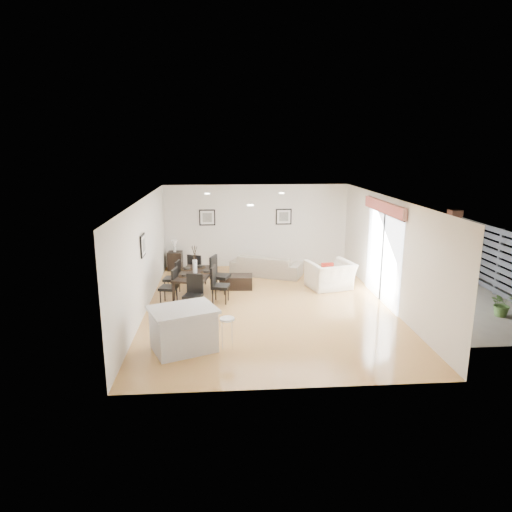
{
  "coord_description": "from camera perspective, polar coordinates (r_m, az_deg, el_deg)",
  "views": [
    {
      "loc": [
        -1.1,
        -10.76,
        3.92
      ],
      "look_at": [
        -0.27,
        0.4,
        1.2
      ],
      "focal_mm": 32.0,
      "sensor_mm": 36.0,
      "label": 1
    }
  ],
  "objects": [
    {
      "name": "framed_print_back_left",
      "position": [
        14.91,
        -6.12,
        4.8
      ],
      "size": [
        0.52,
        0.04,
        0.52
      ],
      "color": "black",
      "rests_on": "wall_back"
    },
    {
      "name": "ceiling",
      "position": [
        10.89,
        1.61,
        7.2
      ],
      "size": [
        6.0,
        8.0,
        0.02
      ],
      "primitive_type": "cube",
      "color": "white",
      "rests_on": "wall_back"
    },
    {
      "name": "dining_chair_efar",
      "position": [
        12.46,
        -4.85,
        -2.02
      ],
      "size": [
        0.59,
        0.59,
        1.02
      ],
      "rotation": [
        0.0,
        0.0,
        1.21
      ],
      "color": "black",
      "rests_on": "ground"
    },
    {
      "name": "armchair",
      "position": [
        12.96,
        9.24,
        -2.38
      ],
      "size": [
        1.41,
        1.3,
        0.76
      ],
      "primitive_type": "imported",
      "rotation": [
        0.0,
        0.0,
        3.41
      ],
      "color": "beige",
      "rests_on": "ground"
    },
    {
      "name": "sliding_door",
      "position": [
        12.0,
        15.63,
        2.3
      ],
      "size": [
        0.12,
        2.7,
        2.57
      ],
      "color": "white",
      "rests_on": "wall_right"
    },
    {
      "name": "dining_chair_foot",
      "position": [
        13.05,
        -7.49,
        -1.56
      ],
      "size": [
        0.55,
        0.55,
        0.94
      ],
      "rotation": [
        0.0,
        0.0,
        2.74
      ],
      "color": "black",
      "rests_on": "ground"
    },
    {
      "name": "kitchen_island",
      "position": [
        9.12,
        -9.05,
        -8.98
      ],
      "size": [
        1.5,
        1.35,
        0.86
      ],
      "rotation": [
        0.0,
        0.0,
        0.39
      ],
      "color": "#BBBBBE",
      "rests_on": "ground"
    },
    {
      "name": "bar_stool",
      "position": [
        9.04,
        -3.63,
        -8.27
      ],
      "size": [
        0.29,
        0.29,
        0.64
      ],
      "color": "white",
      "rests_on": "ground"
    },
    {
      "name": "cushion",
      "position": [
        12.77,
        8.91,
        -1.59
      ],
      "size": [
        0.34,
        0.13,
        0.33
      ],
      "primitive_type": "cube",
      "rotation": [
        0.0,
        0.0,
        3.22
      ],
      "color": "#A52115",
      "rests_on": "armchair"
    },
    {
      "name": "dining_chair_wnear",
      "position": [
        11.71,
        -10.55,
        -3.48
      ],
      "size": [
        0.5,
        0.5,
        0.93
      ],
      "rotation": [
        0.0,
        0.0,
        -1.79
      ],
      "color": "black",
      "rests_on": "ground"
    },
    {
      "name": "sofa",
      "position": [
        14.12,
        1.32,
        -1.16
      ],
      "size": [
        2.31,
        1.63,
        0.63
      ],
      "primitive_type": "imported",
      "rotation": [
        0.0,
        0.0,
        2.73
      ],
      "color": "#A29883",
      "rests_on": "ground"
    },
    {
      "name": "dining_table",
      "position": [
        12.04,
        -7.61,
        -2.4
      ],
      "size": [
        1.13,
        1.77,
        0.69
      ],
      "rotation": [
        0.0,
        0.0,
        -0.2
      ],
      "color": "black",
      "rests_on": "ground"
    },
    {
      "name": "side_table",
      "position": [
        14.95,
        -10.07,
        -0.6
      ],
      "size": [
        0.47,
        0.47,
        0.6
      ],
      "primitive_type": "cube",
      "rotation": [
        0.0,
        0.0,
        -0.05
      ],
      "color": "black",
      "rests_on": "ground"
    },
    {
      "name": "wall_back",
      "position": [
        15.02,
        0.04,
        3.79
      ],
      "size": [
        6.0,
        0.04,
        2.7
      ],
      "primitive_type": "cube",
      "color": "silver",
      "rests_on": "ground"
    },
    {
      "name": "courtyard_plant_b",
      "position": [
        14.36,
        24.01,
        -2.05
      ],
      "size": [
        0.42,
        0.42,
        0.66
      ],
      "primitive_type": "imported",
      "rotation": [
        0.0,
        0.0,
        -0.14
      ],
      "color": "#405F28",
      "rests_on": "ground"
    },
    {
      "name": "framed_print_back_right",
      "position": [
        15.04,
        3.48,
        4.93
      ],
      "size": [
        0.52,
        0.04,
        0.52
      ],
      "color": "black",
      "rests_on": "wall_back"
    },
    {
      "name": "table_lamp",
      "position": [
        14.82,
        -10.16,
        1.44
      ],
      "size": [
        0.2,
        0.2,
        0.38
      ],
      "color": "white",
      "rests_on": "side_table"
    },
    {
      "name": "dining_chair_wfar",
      "position": [
        12.5,
        -10.15,
        -2.4
      ],
      "size": [
        0.48,
        0.48,
        0.91
      ],
      "rotation": [
        0.0,
        0.0,
        -1.75
      ],
      "color": "black",
      "rests_on": "ground"
    },
    {
      "name": "vase",
      "position": [
        11.95,
        -7.66,
        -0.81
      ],
      "size": [
        0.88,
        1.38,
        0.73
      ],
      "color": "white",
      "rests_on": "dining_table"
    },
    {
      "name": "wall_left",
      "position": [
        11.23,
        -13.85,
        0.01
      ],
      "size": [
        0.04,
        8.0,
        2.7
      ],
      "primitive_type": "cube",
      "color": "silver",
      "rests_on": "ground"
    },
    {
      "name": "wall_right",
      "position": [
        11.8,
        16.22,
        0.51
      ],
      "size": [
        0.04,
        8.0,
        2.7
      ],
      "primitive_type": "cube",
      "color": "silver",
      "rests_on": "ground"
    },
    {
      "name": "framed_print_left_wall",
      "position": [
        10.96,
        -13.96,
        1.29
      ],
      "size": [
        0.04,
        0.52,
        0.52
      ],
      "rotation": [
        0.0,
        0.0,
        1.57
      ],
      "color": "black",
      "rests_on": "wall_left"
    },
    {
      "name": "dining_chair_head",
      "position": [
        11.1,
        -7.78,
        -4.37
      ],
      "size": [
        0.51,
        0.51,
        0.92
      ],
      "rotation": [
        0.0,
        0.0,
        -0.27
      ],
      "color": "black",
      "rests_on": "ground"
    },
    {
      "name": "courtyard",
      "position": [
        14.03,
        27.07,
        -0.21
      ],
      "size": [
        6.0,
        6.0,
        2.0
      ],
      "color": "gray",
      "rests_on": "ground"
    },
    {
      "name": "ground",
      "position": [
        11.51,
        1.52,
        -6.28
      ],
      "size": [
        8.0,
        8.0,
        0.0
      ],
      "primitive_type": "plane",
      "color": "tan",
      "rests_on": "ground"
    },
    {
      "name": "courtyard_plant_a",
      "position": [
        12.23,
        28.43,
        -5.27
      ],
      "size": [
        0.58,
        0.52,
        0.61
      ],
      "primitive_type": "imported",
      "rotation": [
        0.0,
        0.0,
        0.09
      ],
      "color": "#405F28",
      "rests_on": "ground"
    },
    {
      "name": "wall_front",
      "position": [
        7.32,
        4.72,
        -6.96
      ],
      "size": [
        6.0,
        0.04,
        2.7
      ],
      "primitive_type": "cube",
      "color": "silver",
      "rests_on": "ground"
    },
    {
      "name": "coffee_table",
      "position": [
        12.88,
        -2.5,
        -3.23
      ],
      "size": [
        0.95,
        0.61,
        0.37
      ],
      "primitive_type": "cube",
      "rotation": [
        0.0,
        0.0,
        -0.07
      ],
      "color": "black",
      "rests_on": "ground"
    },
    {
      "name": "dining_chair_enear",
      "position": [
        11.67,
        -4.87,
        -3.3
      ],
      "size": [
        0.5,
        0.5,
        0.95
      ],
      "rotation": [
        0.0,
        0.0,
        1.37
      ],
      "color": "black",
      "rests_on": "ground"
    }
  ]
}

